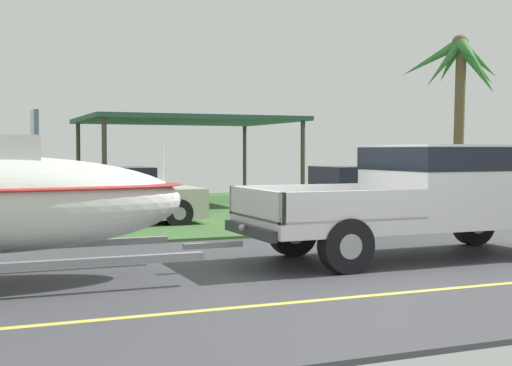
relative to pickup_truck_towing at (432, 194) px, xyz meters
name	(u,v)px	position (x,y,z in m)	size (l,w,h in m)	color
ground	(191,219)	(-1.82, 7.78, -1.05)	(36.00, 22.00, 0.11)	#424247
pickup_truck_towing	(432,194)	(0.00, 0.00, 0.00)	(5.93, 2.10, 1.86)	silver
parked_sedan_near	(103,198)	(-4.26, 6.68, -0.37)	(4.45, 1.88, 1.38)	beige
parked_sedan_far	(375,195)	(2.23, 5.37, -0.37)	(4.59, 1.81, 1.38)	#99999E
carport_awning	(185,122)	(-0.56, 12.48, 1.67)	(6.62, 5.46, 2.83)	#4C4238
palm_tree_near_left	(461,73)	(6.91, 8.04, 3.10)	(3.30, 2.54, 5.32)	brown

